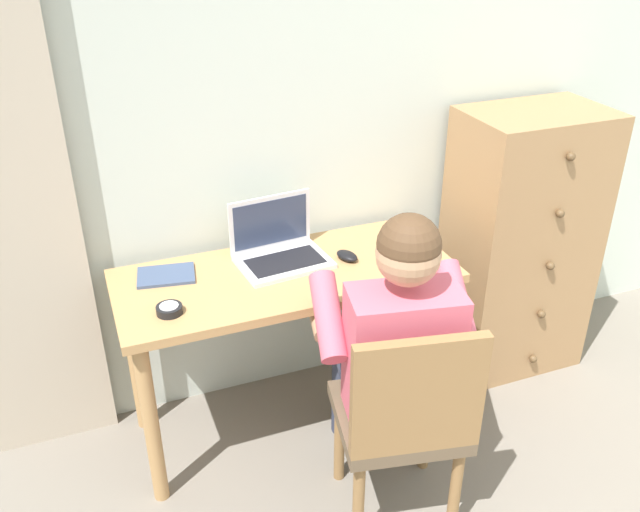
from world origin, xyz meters
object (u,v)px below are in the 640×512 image
person_seated (392,340)px  desk_clock (169,309)px  chair (405,417)px  laptop (279,248)px  dresser (519,244)px  desk (287,298)px  computer_mouse (347,256)px  notebook_pad (166,275)px

person_seated → desk_clock: bearing=154.9°
chair → laptop: 0.81m
dresser → chair: bearing=-143.2°
chair → desk_clock: (-0.66, 0.50, 0.27)m
laptop → desk: bearing=-94.8°
computer_mouse → desk_clock: bearing=170.2°
desk → notebook_pad: (-0.43, 0.13, 0.12)m
dresser → person_seated: dresser is taller
dresser → desk: bearing=-176.2°
desk → laptop: (0.01, 0.10, 0.17)m
dresser → laptop: bearing=178.6°
laptop → computer_mouse: bearing=-20.9°
desk_clock → notebook_pad: desk_clock is taller
desk → laptop: bearing=85.2°
dresser → notebook_pad: bearing=178.0°
desk → desk_clock: size_ratio=14.24×
desk → laptop: size_ratio=3.53×
dresser → person_seated: 1.04m
dresser → laptop: dresser is taller
desk → chair: bearing=-72.5°
chair → desk_clock: bearing=142.7°
dresser → chair: 1.17m
desk → chair: (0.20, -0.62, -0.14)m
dresser → laptop: size_ratio=3.37×
desk_clock → notebook_pad: size_ratio=0.43×
laptop → desk_clock: 0.52m
dresser → notebook_pad: dresser is taller
chair → laptop: laptop is taller
dresser → desk_clock: bearing=-172.9°
dresser → chair: size_ratio=1.41×
desk → desk_clock: bearing=-165.0°
chair → notebook_pad: bearing=129.6°
dresser → chair: dresser is taller
desk → person_seated: (0.23, -0.45, 0.04)m
chair → computer_mouse: 0.69m
desk → desk_clock: 0.49m
dresser → laptop: (-1.12, 0.03, 0.18)m
desk_clock → desk: bearing=15.0°
dresser → computer_mouse: 0.89m
desk → person_seated: 0.50m
desk → person_seated: bearing=-62.9°
chair → laptop: bearing=104.5°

